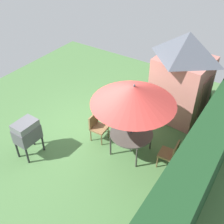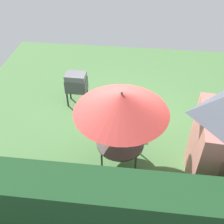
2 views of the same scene
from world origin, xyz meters
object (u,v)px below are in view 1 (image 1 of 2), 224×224
Objects in this scene: chair_near_shed at (171,153)px; patio_umbrella at (134,95)px; bbq_grill at (27,132)px; garden_shed at (183,76)px; potted_plant_by_shed at (201,96)px; patio_table at (131,134)px; chair_far_side at (97,126)px.

patio_umbrella is at bearing -85.31° from chair_near_shed.
patio_umbrella reaches higher than chair_near_shed.
garden_shed is at bearing 145.70° from bbq_grill.
garden_shed reaches higher than chair_near_shed.
potted_plant_by_shed reaches higher than chair_near_shed.
patio_umbrella is 1.99× the size of bbq_grill.
bbq_grill is 1.24× the size of potted_plant_by_shed.
patio_table is at bearing 124.85° from bbq_grill.
chair_far_side is at bearing -33.09° from potted_plant_by_shed.
chair_near_shed is (2.41, 0.79, -1.03)m from garden_shed.
chair_near_shed is at bearing 94.06° from chair_far_side.
patio_umbrella is (0.00, 0.00, 1.38)m from patio_table.
garden_shed is at bearing -161.90° from chair_near_shed.
potted_plant_by_shed is (-0.77, 0.57, -0.98)m from garden_shed.
chair_far_side is at bearing -86.58° from patio_table.
bbq_grill is (1.71, -2.45, -1.23)m from patio_umbrella.
patio_table is 1.39× the size of chair_far_side.
garden_shed is 5.15m from bbq_grill.
patio_umbrella is (2.51, -0.42, 0.52)m from garden_shed.
chair_far_side is (-1.64, 1.27, -0.33)m from bbq_grill.
garden_shed reaches higher than bbq_grill.
chair_near_shed and chair_far_side have the same top height.
patio_table is at bearing -85.31° from chair_near_shed.
potted_plant_by_shed is at bearing 163.15° from patio_table.
patio_table is at bearing 93.42° from chair_far_side.
bbq_grill is at bearing -34.30° from garden_shed.
bbq_grill reaches higher than chair_near_shed.
patio_table is at bearing -90.00° from patio_umbrella.
chair_near_shed is (-1.81, 3.66, -0.33)m from bbq_grill.
bbq_grill is at bearing -55.15° from patio_umbrella.
bbq_grill is at bearing -63.72° from chair_near_shed.
potted_plant_by_shed reaches higher than patio_table.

